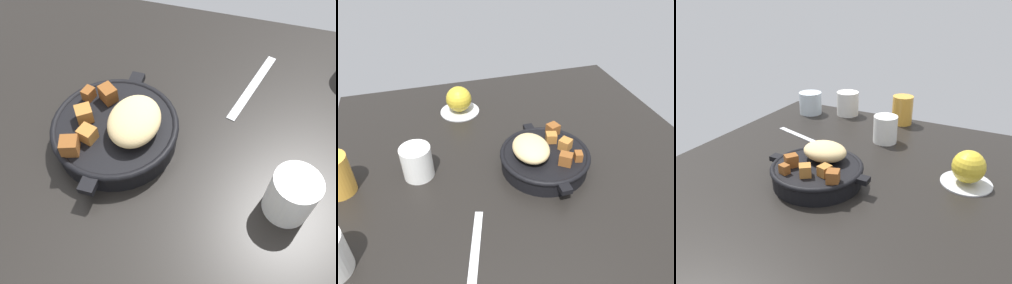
{
  "view_description": "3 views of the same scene",
  "coord_description": "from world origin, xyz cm",
  "views": [
    {
      "loc": [
        28.92,
        13.6,
        50.83
      ],
      "look_at": [
        -1.47,
        5.19,
        7.29
      ],
      "focal_mm": 39.19,
      "sensor_mm": 36.0,
      "label": 1
    },
    {
      "loc": [
        -58.39,
        20.16,
        51.51
      ],
      "look_at": [
        -1.55,
        3.81,
        6.88
      ],
      "focal_mm": 34.68,
      "sensor_mm": 36.0,
      "label": 2
    },
    {
      "loc": [
        31.64,
        -61.31,
        39.72
      ],
      "look_at": [
        -2.58,
        4.33,
        6.97
      ],
      "focal_mm": 36.0,
      "sensor_mm": 36.0,
      "label": 3
    }
  ],
  "objects": [
    {
      "name": "butter_knife",
      "position": [
        -23.53,
        15.99,
        0.18
      ],
      "size": [
        18.97,
        7.1,
        0.36
      ],
      "primitive_type": "cube",
      "rotation": [
        0.0,
        0.0,
        -0.29
      ],
      "color": "silver",
      "rests_on": "ground_plane"
    },
    {
      "name": "ground_plane",
      "position": [
        0.0,
        0.0,
        -1.2
      ],
      "size": [
        90.35,
        92.13,
        2.4
      ],
      "primitive_type": "cube",
      "color": "black"
    },
    {
      "name": "white_creamer_pitcher",
      "position": [
        0.56,
        24.08,
        3.92
      ],
      "size": [
        6.91,
        6.91,
        7.83
      ],
      "primitive_type": "cylinder",
      "color": "white",
      "rests_on": "ground_plane"
    },
    {
      "name": "cast_iron_skillet",
      "position": [
        -4.67,
        -4.35,
        3.13
      ],
      "size": [
        25.33,
        21.07,
        8.48
      ],
      "color": "black",
      "rests_on": "ground_plane"
    }
  ]
}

